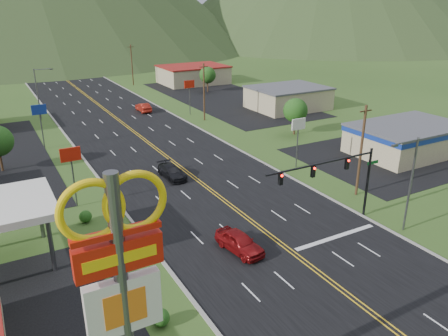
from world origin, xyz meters
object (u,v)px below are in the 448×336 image
pylon_sign (121,279)px  streetlight_west (39,90)px  car_red_far (143,108)px  car_dark_mid (172,172)px  traffic_signal (338,172)px  streetlight_east (409,179)px  car_red_near (239,242)px

pylon_sign → streetlight_west: 68.33m
pylon_sign → car_red_far: 68.90m
car_dark_mid → car_red_far: 34.98m
traffic_signal → streetlight_east: streetlight_east is taller
pylon_sign → traffic_signal: (23.48, 12.00, -3.97)m
traffic_signal → car_dark_mid: (-8.79, 18.40, -4.59)m
streetlight_east → car_red_near: (-14.97, 4.26, -4.33)m
pylon_sign → traffic_signal: bearing=27.1°
car_red_near → pylon_sign: bearing=-146.2°
streetlight_east → car_red_far: (-5.10, 56.36, -4.36)m
traffic_signal → car_red_far: traffic_signal is taller
traffic_signal → car_red_far: (-0.40, 52.36, -4.51)m
pylon_sign → streetlight_east: size_ratio=1.56×
streetlight_east → car_red_far: bearing=95.2°
pylon_sign → car_red_far: bearing=70.3°
pylon_sign → car_red_near: size_ratio=2.81×
streetlight_east → car_dark_mid: bearing=121.1°
streetlight_east → car_red_near: size_ratio=1.81×
traffic_signal → car_dark_mid: traffic_signal is taller
pylon_sign → streetlight_east: pylon_sign is taller
streetlight_east → traffic_signal: bearing=139.6°
traffic_signal → streetlight_west: size_ratio=1.46×
car_red_near → car_dark_mid: bearing=76.3°
streetlight_east → car_red_near: 16.16m
pylon_sign → car_red_near: bearing=42.9°
traffic_signal → streetlight_east: 6.17m
streetlight_west → car_red_near: size_ratio=1.81×
streetlight_west → car_dark_mid: streetlight_west is taller
traffic_signal → car_red_far: bearing=90.4°
pylon_sign → car_dark_mid: pylon_sign is taller
traffic_signal → streetlight_west: (-18.16, 56.00, -0.15)m
pylon_sign → car_red_far: size_ratio=2.81×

